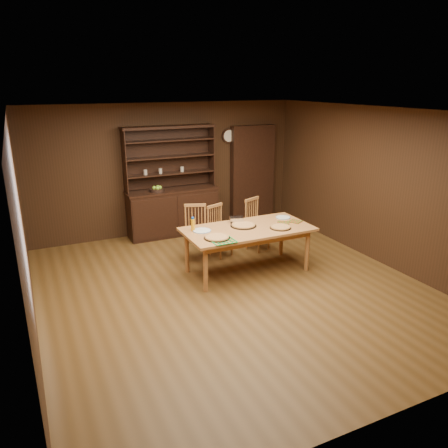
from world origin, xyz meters
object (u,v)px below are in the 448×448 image
china_hutch (173,206)px  chair_right (255,223)px  chair_center (218,229)px  juice_bottle (193,224)px  chair_left (196,231)px  dining_table (248,232)px

china_hutch → chair_right: size_ratio=2.27×
chair_center → juice_bottle: size_ratio=4.14×
china_hutch → juice_bottle: bearing=-99.7°
chair_center → chair_right: chair_right is taller
chair_right → juice_bottle: size_ratio=4.31×
china_hutch → chair_center: (0.37, -1.42, -0.11)m
chair_left → chair_right: (1.17, -0.03, -0.01)m
dining_table → chair_left: 1.06m
chair_left → chair_right: size_ratio=1.01×
china_hutch → chair_center: 1.47m
chair_left → juice_bottle: juice_bottle is taller
dining_table → juice_bottle: bearing=163.2°
chair_left → chair_center: 0.42m
dining_table → chair_left: (-0.55, 0.89, -0.16)m
china_hutch → chair_center: china_hutch is taller
dining_table → chair_center: bearing=97.9°
chair_right → chair_left: bearing=156.3°
dining_table → chair_center: chair_center is taller
china_hutch → chair_center: size_ratio=2.36×
chair_left → chair_center: size_ratio=1.05×
dining_table → juice_bottle: juice_bottle is taller
china_hutch → chair_right: (1.11, -1.43, -0.09)m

